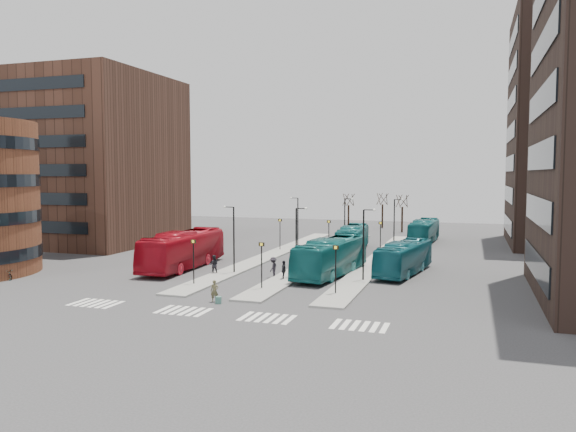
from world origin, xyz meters
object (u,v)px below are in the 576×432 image
(red_bus, at_px, (183,250))
(commuter_a, at_px, (214,265))
(teal_bus_a, at_px, (331,257))
(commuter_b, at_px, (284,270))
(suitcase, at_px, (218,300))
(teal_bus_c, at_px, (404,258))
(teal_bus_d, at_px, (424,231))
(traveller, at_px, (215,291))
(bicycle_far, at_px, (6,275))
(teal_bus_b, at_px, (353,238))
(commuter_c, at_px, (273,267))

(red_bus, distance_m, commuter_a, 4.76)
(teal_bus_a, xyz_separation_m, commuter_a, (-10.34, -2.79, -0.81))
(commuter_a, relative_size, commuter_b, 1.03)
(suitcase, distance_m, teal_bus_c, 19.63)
(commuter_a, bearing_deg, teal_bus_d, -142.46)
(teal_bus_c, bearing_deg, traveller, -116.89)
(teal_bus_d, height_order, bicycle_far, teal_bus_d)
(commuter_a, distance_m, commuter_b, 7.07)
(commuter_b, bearing_deg, suitcase, 157.76)
(suitcase, height_order, teal_bus_b, teal_bus_b)
(teal_bus_b, distance_m, teal_bus_c, 15.76)
(suitcase, bearing_deg, teal_bus_b, 67.46)
(teal_bus_d, height_order, commuter_b, teal_bus_d)
(red_bus, height_order, commuter_a, red_bus)
(teal_bus_a, height_order, commuter_a, teal_bus_a)
(red_bus, bearing_deg, teal_bus_b, 51.00)
(teal_bus_d, xyz_separation_m, commuter_b, (-9.39, -31.06, -0.69))
(red_bus, relative_size, teal_bus_c, 1.22)
(teal_bus_b, height_order, commuter_b, teal_bus_b)
(suitcase, distance_m, red_bus, 15.86)
(suitcase, bearing_deg, teal_bus_a, 53.82)
(commuter_c, bearing_deg, commuter_b, 55.51)
(traveller, bearing_deg, red_bus, 113.01)
(teal_bus_d, relative_size, commuter_b, 6.48)
(teal_bus_b, distance_m, commuter_b, 20.26)
(traveller, bearing_deg, commuter_c, 71.22)
(commuter_c, bearing_deg, red_bus, -100.33)
(commuter_a, bearing_deg, commuter_b, 149.80)
(teal_bus_a, height_order, teal_bus_d, teal_bus_a)
(teal_bus_d, distance_m, commuter_c, 32.01)
(traveller, height_order, commuter_b, commuter_b)
(suitcase, bearing_deg, commuter_b, 64.72)
(commuter_a, bearing_deg, teal_bus_c, 174.66)
(teal_bus_a, distance_m, commuter_c, 5.37)
(commuter_c, bearing_deg, teal_bus_c, 117.07)
(suitcase, relative_size, bicycle_far, 0.30)
(teal_bus_d, distance_m, commuter_b, 32.46)
(teal_bus_a, distance_m, bicycle_far, 28.48)
(commuter_c, height_order, bicycle_far, commuter_c)
(teal_bus_c, height_order, commuter_a, teal_bus_c)
(suitcase, xyz_separation_m, commuter_b, (1.63, 9.75, 0.61))
(commuter_b, height_order, commuter_c, commuter_c)
(suitcase, height_order, bicycle_far, bicycle_far)
(traveller, bearing_deg, suitcase, -54.46)
(suitcase, distance_m, commuter_b, 9.90)
(teal_bus_c, xyz_separation_m, bicycle_far, (-32.51, -13.67, -1.07))
(red_bus, bearing_deg, commuter_a, -27.19)
(suitcase, xyz_separation_m, teal_bus_b, (3.54, 29.91, 1.27))
(teal_bus_b, xyz_separation_m, bicycle_far, (-24.89, -27.47, -1.08))
(teal_bus_a, relative_size, bicycle_far, 7.32)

